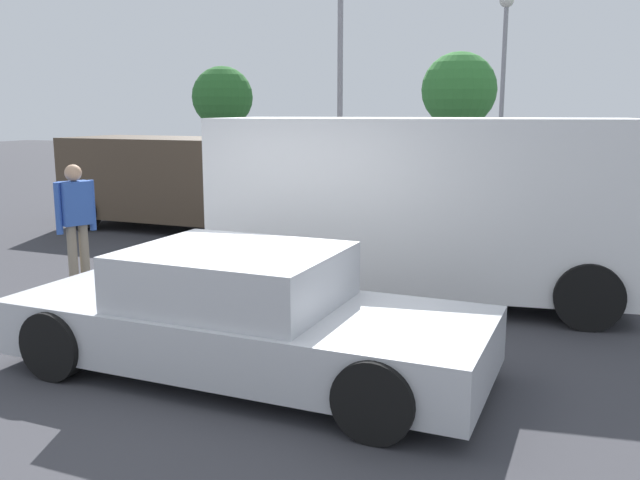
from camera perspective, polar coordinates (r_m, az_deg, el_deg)
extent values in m
plane|color=#38383D|center=(6.42, -5.77, -11.23)|extent=(80.00, 80.00, 0.00)
cube|color=#B7BABF|center=(6.36, -6.25, -7.51)|extent=(4.53, 1.93, 0.50)
cube|color=#B7BABF|center=(6.26, -7.14, -3.01)|extent=(1.95, 1.66, 0.50)
cube|color=slate|center=(5.88, 0.35, -3.83)|extent=(0.13, 1.45, 0.42)
cube|color=slate|center=(6.74, -13.67, -2.25)|extent=(0.13, 1.45, 0.42)
cylinder|color=black|center=(6.56, 9.11, -7.83)|extent=(0.65, 0.25, 0.64)
cylinder|color=black|center=(5.12, 4.65, -13.21)|extent=(0.65, 0.25, 0.64)
cylinder|color=black|center=(7.82, -13.18, -4.93)|extent=(0.65, 0.25, 0.64)
cylinder|color=black|center=(6.66, -21.36, -8.18)|extent=(0.65, 0.25, 0.64)
cube|color=white|center=(8.83, 8.44, 3.29)|extent=(5.32, 2.55, 2.09)
cube|color=slate|center=(9.36, -7.16, 6.57)|extent=(0.24, 1.69, 0.84)
cylinder|color=black|center=(8.50, -5.67, -3.03)|extent=(0.78, 0.33, 0.76)
cylinder|color=black|center=(10.25, -2.19, -0.59)|extent=(0.78, 0.33, 0.76)
cylinder|color=black|center=(8.12, 21.59, -4.40)|extent=(0.78, 0.33, 0.76)
cylinder|color=black|center=(9.94, 20.16, -1.61)|extent=(0.78, 0.33, 0.76)
cube|color=#4C3D2D|center=(14.27, -11.83, 5.13)|extent=(4.70, 2.13, 1.62)
cube|color=slate|center=(15.63, -18.82, 6.58)|extent=(0.12, 1.64, 0.65)
cylinder|color=black|center=(14.68, -19.28, 2.35)|extent=(0.81, 0.28, 0.80)
cylinder|color=black|center=(16.08, -14.95, 3.27)|extent=(0.81, 0.28, 0.80)
cylinder|color=black|center=(12.68, -7.66, 1.61)|extent=(0.81, 0.28, 0.80)
cylinder|color=black|center=(14.27, -3.96, 2.70)|extent=(0.81, 0.28, 0.80)
cylinder|color=gray|center=(10.11, -19.16, -1.09)|extent=(0.13, 0.13, 0.85)
cylinder|color=gray|center=(10.05, -20.04, -1.22)|extent=(0.13, 0.13, 0.85)
cube|color=#3359B2|center=(9.96, -19.86, 2.94)|extent=(0.39, 0.46, 0.60)
cylinder|color=#3359B2|center=(10.07, -18.59, 2.78)|extent=(0.09, 0.09, 0.71)
cylinder|color=#3359B2|center=(9.88, -21.11, 2.48)|extent=(0.09, 0.09, 0.71)
sphere|color=tan|center=(9.92, -20.01, 5.32)|extent=(0.23, 0.23, 0.23)
cylinder|color=gray|center=(17.61, 1.70, 13.33)|extent=(0.14, 0.14, 6.37)
cylinder|color=gray|center=(22.32, 15.02, 11.42)|extent=(0.14, 0.14, 5.57)
sphere|color=silver|center=(22.56, 15.40, 18.84)|extent=(0.44, 0.44, 0.44)
cylinder|color=brown|center=(30.16, -8.08, 8.03)|extent=(0.39, 0.39, 2.01)
sphere|color=#2D6B2D|center=(30.13, -8.18, 11.79)|extent=(2.61, 2.61, 2.61)
cylinder|color=brown|center=(28.45, 11.43, 7.86)|extent=(0.30, 0.30, 2.10)
sphere|color=#387F38|center=(28.43, 11.59, 12.25)|extent=(3.01, 3.01, 3.01)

